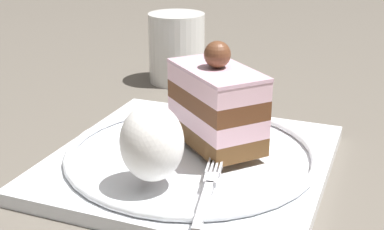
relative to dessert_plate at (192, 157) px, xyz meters
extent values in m
plane|color=#5E574D|center=(0.00, 0.02, -0.01)|extent=(2.40, 2.40, 0.00)
cube|color=white|center=(0.00, 0.00, 0.00)|extent=(0.26, 0.26, 0.01)
torus|color=white|center=(0.00, 0.00, 0.01)|extent=(0.25, 0.25, 0.01)
cube|color=brown|center=(-0.02, 0.01, 0.02)|extent=(0.10, 0.10, 0.02)
cube|color=#E9B8C8|center=(-0.02, 0.01, 0.03)|extent=(0.10, 0.10, 0.02)
cube|color=brown|center=(-0.02, 0.01, 0.05)|extent=(0.10, 0.10, 0.02)
cube|color=beige|center=(-0.02, 0.01, 0.07)|extent=(0.10, 0.10, 0.02)
cube|color=#E4B5CA|center=(-0.02, 0.01, 0.08)|extent=(0.11, 0.10, 0.00)
sphere|color=brown|center=(-0.02, 0.01, 0.09)|extent=(0.02, 0.02, 0.02)
ellipsoid|color=white|center=(0.06, -0.02, 0.04)|extent=(0.05, 0.05, 0.06)
cube|color=silver|center=(0.10, 0.03, 0.01)|extent=(0.07, 0.01, 0.00)
cube|color=silver|center=(0.06, 0.03, 0.01)|extent=(0.02, 0.01, 0.00)
cube|color=silver|center=(0.04, 0.03, 0.01)|extent=(0.03, 0.00, 0.00)
cube|color=silver|center=(0.04, 0.03, 0.01)|extent=(0.03, 0.00, 0.00)
cube|color=silver|center=(0.04, 0.03, 0.01)|extent=(0.03, 0.00, 0.00)
cube|color=silver|center=(0.04, 0.02, 0.01)|extent=(0.03, 0.00, 0.00)
cylinder|color=white|center=(-0.24, -0.08, 0.04)|extent=(0.07, 0.07, 0.09)
cylinder|color=black|center=(-0.24, -0.08, 0.02)|extent=(0.06, 0.06, 0.06)
camera|label=1|loc=(0.41, 0.10, 0.20)|focal=49.61mm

